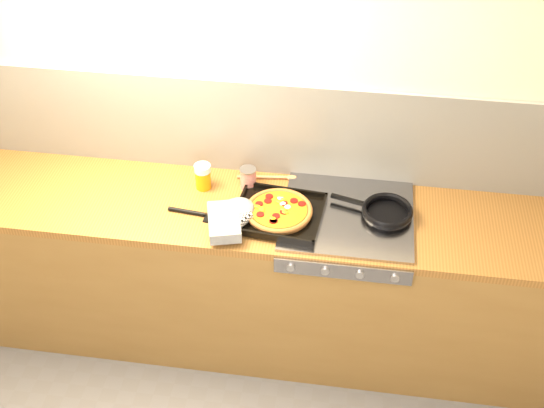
% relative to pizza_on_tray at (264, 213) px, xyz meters
% --- Properties ---
extents(room_shell, '(3.20, 3.20, 3.20)m').
position_rel_pizza_on_tray_xyz_m(room_shell, '(-0.07, 0.37, 0.21)').
color(room_shell, white).
rests_on(room_shell, ground).
extents(counter_run, '(3.20, 0.62, 0.90)m').
position_rel_pizza_on_tray_xyz_m(counter_run, '(-0.07, 0.08, -0.49)').
color(counter_run, olive).
rests_on(counter_run, ground).
extents(stovetop, '(0.60, 0.56, 0.02)m').
position_rel_pizza_on_tray_xyz_m(stovetop, '(0.38, 0.08, -0.04)').
color(stovetop, gray).
rests_on(stovetop, counter_run).
extents(pizza_on_tray, '(0.54, 0.45, 0.07)m').
position_rel_pizza_on_tray_xyz_m(pizza_on_tray, '(0.00, 0.00, 0.00)').
color(pizza_on_tray, black).
rests_on(pizza_on_tray, stovetop).
extents(frying_pan, '(0.41, 0.29, 0.04)m').
position_rel_pizza_on_tray_xyz_m(frying_pan, '(0.55, 0.10, -0.01)').
color(frying_pan, black).
rests_on(frying_pan, stovetop).
extents(tomato_can, '(0.10, 0.10, 0.11)m').
position_rel_pizza_on_tray_xyz_m(tomato_can, '(-0.11, 0.23, 0.01)').
color(tomato_can, '#990F0C').
rests_on(tomato_can, counter_run).
extents(juice_glass, '(0.09, 0.09, 0.13)m').
position_rel_pizza_on_tray_xyz_m(juice_glass, '(-0.33, 0.20, 0.02)').
color(juice_glass, orange).
rests_on(juice_glass, counter_run).
extents(wooden_spoon, '(0.30, 0.06, 0.02)m').
position_rel_pizza_on_tray_xyz_m(wooden_spoon, '(-0.00, 0.31, -0.03)').
color(wooden_spoon, '#B2744B').
rests_on(wooden_spoon, counter_run).
extents(black_spatula, '(0.29, 0.10, 0.02)m').
position_rel_pizza_on_tray_xyz_m(black_spatula, '(-0.30, -0.01, -0.04)').
color(black_spatula, black).
rests_on(black_spatula, counter_run).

